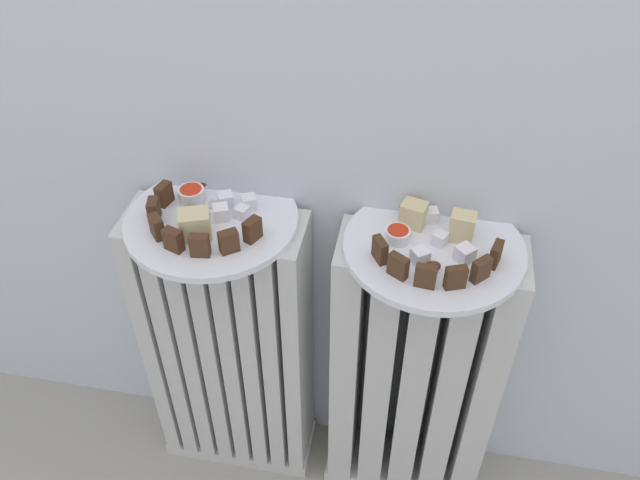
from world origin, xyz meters
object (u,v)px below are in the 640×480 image
object	(u,v)px
radiator_left	(230,351)
plate_left	(212,220)
radiator_right	(413,379)
plate_right	(434,247)
fork	(207,215)
jam_bowl_left	(191,194)
jam_bowl_right	(398,234)

from	to	relation	value
radiator_left	plate_left	size ratio (longest dim) A/B	2.29
radiator_left	radiator_right	bearing A→B (deg)	0.00
plate_right	radiator_right	bearing A→B (deg)	90.00
fork	plate_left	bearing A→B (deg)	-20.00
jam_bowl_left	plate_right	bearing A→B (deg)	-5.22
radiator_left	fork	bearing A→B (deg)	160.00
radiator_left	radiator_right	size ratio (longest dim) A/B	1.00
jam_bowl_left	fork	xyz separation A→B (m)	(0.04, -0.03, -0.01)
jam_bowl_right	plate_right	bearing A→B (deg)	-0.47
plate_left	jam_bowl_right	bearing A→B (deg)	0.09
radiator_right	fork	size ratio (longest dim) A/B	6.74
plate_right	plate_left	bearing A→B (deg)	180.00
radiator_right	jam_bowl_left	world-z (taller)	jam_bowl_left
fork	jam_bowl_right	bearing A→B (deg)	-0.47
plate_right	jam_bowl_left	size ratio (longest dim) A/B	6.49
jam_bowl_left	jam_bowl_right	size ratio (longest dim) A/B	1.10
radiator_right	fork	bearing A→B (deg)	179.53
radiator_left	fork	world-z (taller)	fork
radiator_right	plate_right	size ratio (longest dim) A/B	2.29
radiator_right	plate_left	xyz separation A→B (m)	(-0.36, -0.00, 0.34)
jam_bowl_left	radiator_right	bearing A→B (deg)	-5.22
radiator_left	jam_bowl_left	size ratio (longest dim) A/B	14.84
fork	jam_bowl_left	bearing A→B (deg)	137.05
plate_left	plate_right	bearing A→B (deg)	0.00
radiator_left	radiator_right	distance (m)	0.36
plate_right	radiator_left	bearing A→B (deg)	180.00
radiator_right	fork	distance (m)	0.51
jam_bowl_right	radiator_right	bearing A→B (deg)	-0.47
radiator_right	plate_left	size ratio (longest dim) A/B	2.29
jam_bowl_left	jam_bowl_right	xyz separation A→B (m)	(0.35, -0.04, -0.00)
jam_bowl_left	plate_left	bearing A→B (deg)	-39.57
plate_left	jam_bowl_right	xyz separation A→B (m)	(0.31, 0.00, 0.02)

